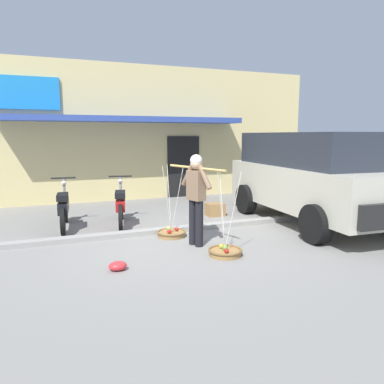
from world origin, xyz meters
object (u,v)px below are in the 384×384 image
Objects in this scene: fruit_basket_right_side at (171,233)px; motorcycle_second_in_row at (121,205)px; fruit_vendor at (196,194)px; motorcycle_nearest_shop at (64,208)px; fruit_basket_left_side at (225,251)px; wooden_crate at (215,209)px; plastic_litter_bag at (118,266)px; parked_truck at (311,175)px.

motorcycle_second_in_row is at bearing 118.74° from fruit_basket_right_side.
fruit_vendor reaches higher than motorcycle_nearest_shop.
wooden_crate is at bearing 67.97° from fruit_basket_left_side.
motorcycle_nearest_shop is 6.50× the size of plastic_litter_bag.
motorcycle_nearest_shop is at bearing 134.70° from fruit_vendor.
fruit_basket_right_side reaches higher than plastic_litter_bag.
fruit_basket_left_side is at bearing 1.07° from plastic_litter_bag.
parked_truck is at bearing 12.58° from fruit_vendor.
fruit_vendor is 1.19m from fruit_basket_right_side.
fruit_basket_left_side is 3.30× the size of wooden_crate.
fruit_basket_right_side is at bearing 107.62° from fruit_vendor.
fruit_basket_right_side reaches higher than motorcycle_second_in_row.
motorcycle_nearest_shop is 4.13× the size of wooden_crate.
plastic_litter_bag is (-1.61, -0.78, -0.91)m from fruit_vendor.
fruit_basket_left_side is (0.23, -0.74, -0.90)m from fruit_vendor.
plastic_litter_bag is at bearing -154.23° from fruit_vendor.
fruit_basket_left_side reaches higher than wooden_crate.
motorcycle_nearest_shop reaches higher than plastic_litter_bag.
wooden_crate is at bearing 44.55° from plastic_litter_bag.
fruit_basket_right_side is (-0.24, 0.74, -0.90)m from fruit_vendor.
fruit_basket_left_side is 0.30× the size of parked_truck.
fruit_basket_right_side is 3.30× the size of wooden_crate.
fruit_basket_right_side is at bearing 179.43° from parked_truck.
wooden_crate is at bearing 139.23° from parked_truck.
wooden_crate is at bearing 2.25° from motorcycle_second_in_row.
parked_truck is (4.17, -1.41, 0.68)m from motorcycle_second_in_row.
fruit_vendor is 1.17× the size of fruit_basket_right_side.
fruit_basket_left_side is 0.80× the size of motorcycle_nearest_shop.
fruit_vendor is 3.85× the size of wooden_crate.
fruit_vendor is 1.19m from fruit_basket_left_side.
fruit_vendor is at bearing -122.86° from wooden_crate.
wooden_crate is (1.43, 2.21, -0.82)m from fruit_vendor.
motorcycle_nearest_shop and motorcycle_second_in_row have the same top height.
fruit_basket_left_side is 1.84m from plastic_litter_bag.
parked_truck is 2.50m from wooden_crate.
wooden_crate is (3.04, 2.99, 0.09)m from plastic_litter_bag.
parked_truck is at bearing -0.57° from fruit_basket_right_side.
plastic_litter_bag is (-4.78, -1.48, -1.06)m from parked_truck.
fruit_basket_left_side is 0.81× the size of motorcycle_second_in_row.
fruit_vendor is 3.20m from motorcycle_nearest_shop.
plastic_litter_bag is 4.26m from wooden_crate.
fruit_basket_left_side is 1.00× the size of fruit_basket_right_side.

